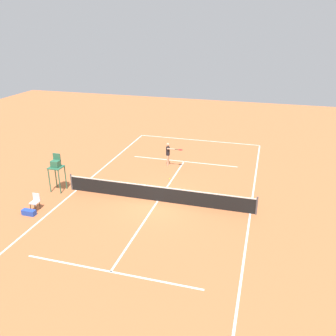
# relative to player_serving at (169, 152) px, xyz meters

# --- Properties ---
(ground_plane) EXTENTS (60.00, 60.00, 0.00)m
(ground_plane) POSITION_rel_player_serving_xyz_m (-0.92, 5.57, -1.04)
(ground_plane) COLOR #C66B3D
(court_lines) EXTENTS (10.85, 24.36, 0.01)m
(court_lines) POSITION_rel_player_serving_xyz_m (-0.92, 5.57, -1.04)
(court_lines) COLOR white
(court_lines) RESTS_ON ground
(tennis_net) EXTENTS (11.45, 0.10, 1.07)m
(tennis_net) POSITION_rel_player_serving_xyz_m (-0.92, 5.57, -0.54)
(tennis_net) COLOR #4C4C51
(tennis_net) RESTS_ON ground
(player_serving) EXTENTS (1.29, 0.54, 1.74)m
(player_serving) POSITION_rel_player_serving_xyz_m (0.00, 0.00, 0.00)
(player_serving) COLOR #D8A884
(player_serving) RESTS_ON ground
(tennis_ball) EXTENTS (0.07, 0.07, 0.07)m
(tennis_ball) POSITION_rel_player_serving_xyz_m (-0.72, 2.33, -1.01)
(tennis_ball) COLOR #CCE033
(tennis_ball) RESTS_ON ground
(umpire_chair) EXTENTS (0.80, 0.80, 2.41)m
(umpire_chair) POSITION_rel_player_serving_xyz_m (5.50, 5.89, 0.57)
(umpire_chair) COLOR #2D6B4C
(umpire_chair) RESTS_ON ground
(courtside_chair_near) EXTENTS (0.44, 0.46, 0.95)m
(courtside_chair_near) POSITION_rel_player_serving_xyz_m (5.38, 8.42, -0.51)
(courtside_chair_near) COLOR #262626
(courtside_chair_near) RESTS_ON ground
(equipment_bag) EXTENTS (0.76, 0.32, 0.30)m
(equipment_bag) POSITION_rel_player_serving_xyz_m (5.40, 9.06, -0.89)
(equipment_bag) COLOR #2647B7
(equipment_bag) RESTS_ON ground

